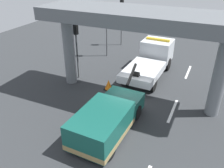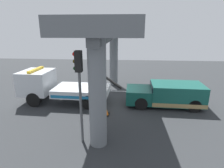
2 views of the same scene
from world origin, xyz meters
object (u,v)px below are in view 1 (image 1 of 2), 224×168
at_px(tow_truck_white, 151,59).
at_px(towed_van_green, 107,120).
at_px(traffic_light_near, 76,38).
at_px(traffic_light_mid, 122,12).
at_px(traffic_cone_orange, 109,85).
at_px(traffic_light_far, 107,20).

xyz_separation_m(tow_truck_white, towed_van_green, (-8.02, 0.03, -0.42)).
bearing_deg(towed_van_green, traffic_light_near, 43.87).
xyz_separation_m(traffic_light_mid, traffic_cone_orange, (-9.22, -2.88, -3.05)).
height_order(towed_van_green, traffic_light_far, traffic_light_far).
distance_m(tow_truck_white, traffic_light_far, 5.59).
bearing_deg(traffic_cone_orange, tow_truck_white, -26.92).
bearing_deg(towed_van_green, traffic_light_mid, 19.51).
bearing_deg(towed_van_green, traffic_light_far, 25.59).
xyz_separation_m(tow_truck_white, traffic_light_near, (-3.06, 4.80, 1.93)).
xyz_separation_m(towed_van_green, traffic_cone_orange, (4.24, 1.89, -0.44)).
bearing_deg(traffic_light_mid, towed_van_green, -160.49).
height_order(tow_truck_white, traffic_light_mid, traffic_light_mid).
relative_size(traffic_light_far, traffic_cone_orange, 6.33).
relative_size(tow_truck_white, traffic_light_far, 1.60).
distance_m(traffic_light_near, traffic_cone_orange, 4.07).
bearing_deg(tow_truck_white, traffic_cone_orange, 153.08).
height_order(traffic_light_near, traffic_light_mid, traffic_light_mid).
distance_m(traffic_light_near, traffic_light_mid, 8.50).
bearing_deg(traffic_light_mid, tow_truck_white, -138.62).
bearing_deg(traffic_light_near, towed_van_green, -136.13).
xyz_separation_m(towed_van_green, traffic_light_mid, (13.46, 4.77, 2.62)).
distance_m(traffic_light_far, traffic_cone_orange, 7.06).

